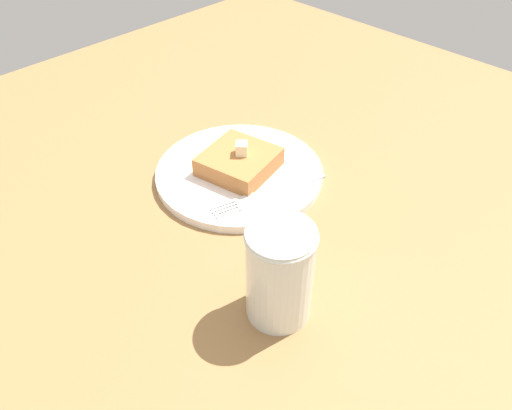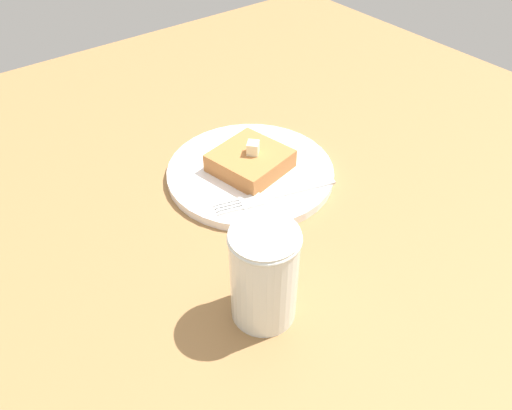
{
  "view_description": "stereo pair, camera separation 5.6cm",
  "coord_description": "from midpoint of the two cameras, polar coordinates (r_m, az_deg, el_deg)",
  "views": [
    {
      "loc": [
        -32.9,
        -31.2,
        43.9
      ],
      "look_at": [
        -2.75,
        -1.31,
        6.8
      ],
      "focal_mm": 35.0,
      "sensor_mm": 36.0,
      "label": 1
    },
    {
      "loc": [
        -28.68,
        -34.93,
        43.9
      ],
      "look_at": [
        -2.75,
        -1.31,
        6.8
      ],
      "focal_mm": 35.0,
      "sensor_mm": 36.0,
      "label": 2
    }
  ],
  "objects": [
    {
      "name": "butter_pat_primary",
      "position": [
        0.65,
        -4.14,
        6.36
      ],
      "size": [
        2.21,
        2.2,
        1.64
      ],
      "primitive_type": "cube",
      "rotation": [
        0.0,
        0.0,
        0.75
      ],
      "color": "#F4F0C7",
      "rests_on": "toast_slice_center"
    },
    {
      "name": "table_surface",
      "position": [
        0.62,
        -1.67,
        -2.29
      ],
      "size": [
        120.21,
        120.21,
        2.3
      ],
      "primitive_type": "cube",
      "color": "olive",
      "rests_on": "ground"
    },
    {
      "name": "plate",
      "position": [
        0.67,
        -4.31,
        3.63
      ],
      "size": [
        22.43,
        22.43,
        1.18
      ],
      "color": "white",
      "rests_on": "table_surface"
    },
    {
      "name": "syrup_jar",
      "position": [
        0.48,
        -0.68,
        -8.28
      ],
      "size": [
        6.76,
        6.76,
        10.96
      ],
      "color": "#3A1508",
      "rests_on": "table_surface"
    },
    {
      "name": "fork",
      "position": [
        0.62,
        -1.69,
        0.93
      ],
      "size": [
        15.72,
        6.06,
        0.36
      ],
      "color": "silver",
      "rests_on": "plate"
    },
    {
      "name": "toast_slice_center",
      "position": [
        0.66,
        -4.39,
        4.86
      ],
      "size": [
        10.53,
        10.43,
        2.57
      ],
      "primitive_type": "cube",
      "rotation": [
        0.0,
        0.0,
        0.21
      ],
      "color": "#AF6D39",
      "rests_on": "plate"
    }
  ]
}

